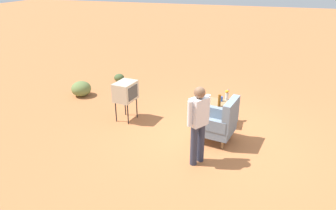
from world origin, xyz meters
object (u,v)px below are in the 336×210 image
(armchair, at_px, (220,122))
(person_standing, at_px, (198,121))
(bottle_tall_amber, at_px, (219,100))
(tv_on_stand, at_px, (126,92))
(side_table, at_px, (218,105))
(soda_can_blue, at_px, (222,99))
(flower_vase, at_px, (227,94))

(armchair, bearing_deg, person_standing, -16.94)
(armchair, height_order, bottle_tall_amber, armchair)
(armchair, distance_m, tv_on_stand, 2.54)
(person_standing, relative_size, bottle_tall_amber, 5.47)
(bottle_tall_amber, bearing_deg, side_table, -168.46)
(side_table, distance_m, person_standing, 1.92)
(tv_on_stand, distance_m, soda_can_blue, 2.43)
(soda_can_blue, relative_size, bottle_tall_amber, 0.41)
(armchair, distance_m, person_standing, 1.11)
(bottle_tall_amber, xyz_separation_m, flower_vase, (-0.47, 0.12, -0.00))
(tv_on_stand, bearing_deg, flower_vase, 106.52)
(person_standing, xyz_separation_m, flower_vase, (-2.10, 0.27, -0.20))
(soda_can_blue, bearing_deg, armchair, 8.21)
(tv_on_stand, bearing_deg, armchair, 81.05)
(soda_can_blue, height_order, bottle_tall_amber, bottle_tall_amber)
(tv_on_stand, xyz_separation_m, bottle_tall_amber, (-0.26, 2.35, -0.04))
(armchair, xyz_separation_m, soda_can_blue, (-0.98, -0.14, 0.15))
(armchair, height_order, soda_can_blue, armchair)
(bottle_tall_amber, bearing_deg, flower_vase, 165.95)
(tv_on_stand, height_order, soda_can_blue, tv_on_stand)
(person_standing, bearing_deg, flower_vase, 172.75)
(side_table, relative_size, person_standing, 0.36)
(person_standing, distance_m, soda_can_blue, 1.99)
(person_standing, relative_size, soda_can_blue, 13.44)
(person_standing, bearing_deg, side_table, 176.93)
(person_standing, xyz_separation_m, bottle_tall_amber, (-1.63, 0.15, -0.20))
(soda_can_blue, bearing_deg, bottle_tall_amber, -0.98)
(soda_can_blue, relative_size, flower_vase, 0.46)
(side_table, relative_size, soda_can_blue, 4.82)
(tv_on_stand, bearing_deg, soda_can_blue, 104.12)
(person_standing, bearing_deg, tv_on_stand, -121.90)
(person_standing, bearing_deg, soda_can_blue, 175.48)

